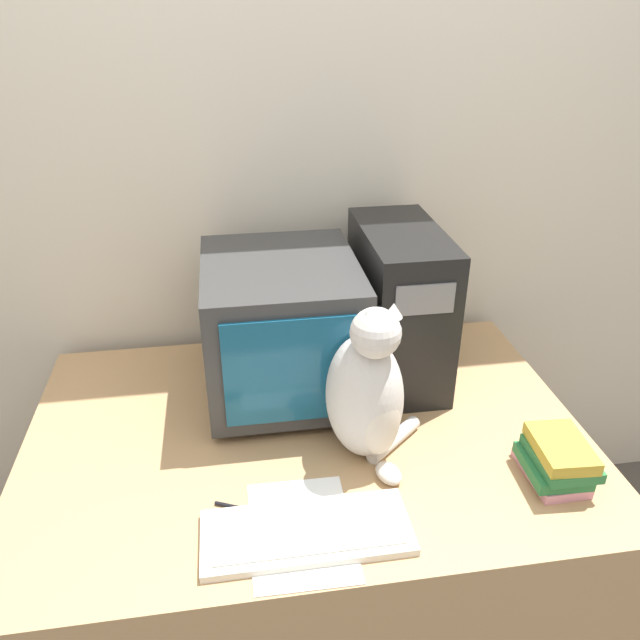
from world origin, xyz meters
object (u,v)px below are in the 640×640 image
at_px(computer_tower, 398,304).
at_px(crt_monitor, 282,327).
at_px(book_stack, 557,460).
at_px(keyboard, 307,532).
at_px(cat, 367,393).
at_px(pen, 244,509).

bearing_deg(computer_tower, crt_monitor, -172.45).
xyz_separation_m(crt_monitor, book_stack, (0.57, -0.46, -0.14)).
distance_m(keyboard, book_stack, 0.59).
height_order(crt_monitor, book_stack, crt_monitor).
relative_size(crt_monitor, computer_tower, 1.08).
bearing_deg(crt_monitor, computer_tower, 7.55).
relative_size(cat, book_stack, 2.20).
distance_m(crt_monitor, book_stack, 0.75).
relative_size(crt_monitor, pen, 3.76).
bearing_deg(computer_tower, book_stack, -64.36).
height_order(crt_monitor, keyboard, crt_monitor).
bearing_deg(book_stack, pen, 179.27).
relative_size(computer_tower, pen, 3.48).
height_order(computer_tower, keyboard, computer_tower).
distance_m(cat, pen, 0.37).
height_order(cat, pen, cat).
bearing_deg(crt_monitor, book_stack, -38.67).
xyz_separation_m(keyboard, cat, (0.17, 0.24, 0.16)).
height_order(crt_monitor, computer_tower, computer_tower).
bearing_deg(cat, keyboard, -144.35).
xyz_separation_m(computer_tower, cat, (-0.17, -0.34, -0.04)).
xyz_separation_m(cat, pen, (-0.30, -0.15, -0.17)).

